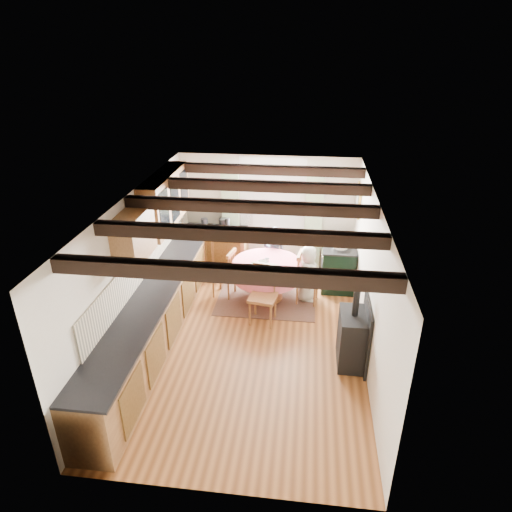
# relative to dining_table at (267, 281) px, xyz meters

# --- Properties ---
(floor) EXTENTS (3.60, 5.50, 0.00)m
(floor) POSITION_rel_dining_table_xyz_m (-0.14, -1.34, -0.38)
(floor) COLOR #A3602E
(floor) RESTS_ON ground
(ceiling) EXTENTS (3.60, 5.50, 0.00)m
(ceiling) POSITION_rel_dining_table_xyz_m (-0.14, -1.34, 2.02)
(ceiling) COLOR white
(ceiling) RESTS_ON ground
(wall_back) EXTENTS (3.60, 0.00, 2.40)m
(wall_back) POSITION_rel_dining_table_xyz_m (-0.14, 1.41, 0.82)
(wall_back) COLOR silver
(wall_back) RESTS_ON ground
(wall_front) EXTENTS (3.60, 0.00, 2.40)m
(wall_front) POSITION_rel_dining_table_xyz_m (-0.14, -4.09, 0.82)
(wall_front) COLOR silver
(wall_front) RESTS_ON ground
(wall_left) EXTENTS (0.00, 5.50, 2.40)m
(wall_left) POSITION_rel_dining_table_xyz_m (-1.94, -1.34, 0.82)
(wall_left) COLOR silver
(wall_left) RESTS_ON ground
(wall_right) EXTENTS (0.00, 5.50, 2.40)m
(wall_right) POSITION_rel_dining_table_xyz_m (1.66, -1.34, 0.82)
(wall_right) COLOR silver
(wall_right) RESTS_ON ground
(beam_a) EXTENTS (3.60, 0.16, 0.16)m
(beam_a) POSITION_rel_dining_table_xyz_m (-0.14, -3.34, 1.93)
(beam_a) COLOR black
(beam_a) RESTS_ON ceiling
(beam_b) EXTENTS (3.60, 0.16, 0.16)m
(beam_b) POSITION_rel_dining_table_xyz_m (-0.14, -2.34, 1.93)
(beam_b) COLOR black
(beam_b) RESTS_ON ceiling
(beam_c) EXTENTS (3.60, 0.16, 0.16)m
(beam_c) POSITION_rel_dining_table_xyz_m (-0.14, -1.34, 1.93)
(beam_c) COLOR black
(beam_c) RESTS_ON ceiling
(beam_d) EXTENTS (3.60, 0.16, 0.16)m
(beam_d) POSITION_rel_dining_table_xyz_m (-0.14, -0.34, 1.93)
(beam_d) COLOR black
(beam_d) RESTS_ON ceiling
(beam_e) EXTENTS (3.60, 0.16, 0.16)m
(beam_e) POSITION_rel_dining_table_xyz_m (-0.14, 0.66, 1.93)
(beam_e) COLOR black
(beam_e) RESTS_ON ceiling
(splash_left) EXTENTS (0.02, 4.50, 0.55)m
(splash_left) POSITION_rel_dining_table_xyz_m (-1.92, -1.04, 0.82)
(splash_left) COLOR beige
(splash_left) RESTS_ON wall_left
(splash_back) EXTENTS (1.40, 0.02, 0.55)m
(splash_back) POSITION_rel_dining_table_xyz_m (-1.14, 1.39, 0.82)
(splash_back) COLOR beige
(splash_back) RESTS_ON wall_back
(base_cabinet_left) EXTENTS (0.60, 5.30, 0.88)m
(base_cabinet_left) POSITION_rel_dining_table_xyz_m (-1.64, -1.34, 0.06)
(base_cabinet_left) COLOR olive
(base_cabinet_left) RESTS_ON floor
(base_cabinet_back) EXTENTS (1.30, 0.60, 0.88)m
(base_cabinet_back) POSITION_rel_dining_table_xyz_m (-1.19, 1.11, 0.06)
(base_cabinet_back) COLOR olive
(base_cabinet_back) RESTS_ON floor
(worktop_left) EXTENTS (0.64, 5.30, 0.04)m
(worktop_left) POSITION_rel_dining_table_xyz_m (-1.62, -1.34, 0.52)
(worktop_left) COLOR black
(worktop_left) RESTS_ON base_cabinet_left
(worktop_back) EXTENTS (1.30, 0.64, 0.04)m
(worktop_back) POSITION_rel_dining_table_xyz_m (-1.19, 1.09, 0.52)
(worktop_back) COLOR black
(worktop_back) RESTS_ON base_cabinet_back
(wall_cabinet_glass) EXTENTS (0.34, 1.80, 0.90)m
(wall_cabinet_glass) POSITION_rel_dining_table_xyz_m (-1.77, -0.14, 1.57)
(wall_cabinet_glass) COLOR olive
(wall_cabinet_glass) RESTS_ON wall_left
(wall_cabinet_solid) EXTENTS (0.34, 0.90, 0.70)m
(wall_cabinet_solid) POSITION_rel_dining_table_xyz_m (-1.77, -1.64, 1.52)
(wall_cabinet_solid) COLOR olive
(wall_cabinet_solid) RESTS_ON wall_left
(window_frame) EXTENTS (1.34, 0.03, 1.54)m
(window_frame) POSITION_rel_dining_table_xyz_m (-0.04, 1.39, 1.22)
(window_frame) COLOR white
(window_frame) RESTS_ON wall_back
(window_pane) EXTENTS (1.20, 0.01, 1.40)m
(window_pane) POSITION_rel_dining_table_xyz_m (-0.04, 1.40, 1.22)
(window_pane) COLOR white
(window_pane) RESTS_ON wall_back
(curtain_left) EXTENTS (0.35, 0.10, 2.10)m
(curtain_left) POSITION_rel_dining_table_xyz_m (-0.89, 1.31, 0.72)
(curtain_left) COLOR beige
(curtain_left) RESTS_ON wall_back
(curtain_right) EXTENTS (0.35, 0.10, 2.10)m
(curtain_right) POSITION_rel_dining_table_xyz_m (0.81, 1.31, 0.72)
(curtain_right) COLOR beige
(curtain_right) RESTS_ON wall_back
(curtain_rod) EXTENTS (2.00, 0.03, 0.03)m
(curtain_rod) POSITION_rel_dining_table_xyz_m (-0.04, 1.31, 1.82)
(curtain_rod) COLOR black
(curtain_rod) RESTS_ON wall_back
(wall_picture) EXTENTS (0.04, 0.50, 0.60)m
(wall_picture) POSITION_rel_dining_table_xyz_m (1.63, 0.96, 1.32)
(wall_picture) COLOR gold
(wall_picture) RESTS_ON wall_right
(wall_plate) EXTENTS (0.30, 0.02, 0.30)m
(wall_plate) POSITION_rel_dining_table_xyz_m (0.91, 1.38, 1.32)
(wall_plate) COLOR silver
(wall_plate) RESTS_ON wall_back
(rug) EXTENTS (1.84, 1.43, 0.01)m
(rug) POSITION_rel_dining_table_xyz_m (0.00, 0.00, -0.38)
(rug) COLOR brown
(rug) RESTS_ON floor
(dining_table) EXTENTS (1.27, 1.27, 0.77)m
(dining_table) POSITION_rel_dining_table_xyz_m (0.00, 0.00, 0.00)
(dining_table) COLOR #DC6381
(dining_table) RESTS_ON floor
(chair_near) EXTENTS (0.52, 0.53, 1.05)m
(chair_near) POSITION_rel_dining_table_xyz_m (0.01, -0.77, 0.14)
(chair_near) COLOR #925934
(chair_near) RESTS_ON floor
(chair_left) EXTENTS (0.50, 0.49, 0.94)m
(chair_left) POSITION_rel_dining_table_xyz_m (-0.82, 0.05, 0.09)
(chair_left) COLOR #925934
(chair_left) RESTS_ON floor
(chair_right) EXTENTS (0.50, 0.48, 0.99)m
(chair_right) POSITION_rel_dining_table_xyz_m (0.76, -0.00, 0.11)
(chair_right) COLOR #925934
(chair_right) RESTS_ON floor
(aga_range) EXTENTS (0.63, 0.97, 0.89)m
(aga_range) POSITION_rel_dining_table_xyz_m (1.33, 0.72, 0.06)
(aga_range) COLOR black
(aga_range) RESTS_ON floor
(cast_iron_stove) EXTENTS (0.40, 0.66, 1.32)m
(cast_iron_stove) POSITION_rel_dining_table_xyz_m (1.44, -1.69, 0.28)
(cast_iron_stove) COLOR black
(cast_iron_stove) RESTS_ON floor
(child_far) EXTENTS (0.44, 0.31, 1.16)m
(child_far) POSITION_rel_dining_table_xyz_m (0.07, 0.77, 0.20)
(child_far) COLOR #373F4E
(child_far) RESTS_ON floor
(child_right) EXTENTS (0.39, 0.56, 1.09)m
(child_right) POSITION_rel_dining_table_xyz_m (0.75, 0.08, 0.16)
(child_right) COLOR beige
(child_right) RESTS_ON floor
(bowl_a) EXTENTS (0.28, 0.28, 0.05)m
(bowl_a) POSITION_rel_dining_table_xyz_m (-0.07, -0.08, 0.41)
(bowl_a) COLOR silver
(bowl_a) RESTS_ON dining_table
(bowl_b) EXTENTS (0.26, 0.26, 0.06)m
(bowl_b) POSITION_rel_dining_table_xyz_m (-0.18, -0.21, 0.42)
(bowl_b) COLOR silver
(bowl_b) RESTS_ON dining_table
(cup) EXTENTS (0.13, 0.13, 0.09)m
(cup) POSITION_rel_dining_table_xyz_m (0.00, -0.02, 0.43)
(cup) COLOR silver
(cup) RESTS_ON dining_table
(canister_tall) EXTENTS (0.14, 0.14, 0.24)m
(canister_tall) POSITION_rel_dining_table_xyz_m (-1.39, 1.03, 0.66)
(canister_tall) COLOR #262628
(canister_tall) RESTS_ON worktop_back
(canister_wide) EXTENTS (0.18, 0.18, 0.20)m
(canister_wide) POSITION_rel_dining_table_xyz_m (-1.02, 1.17, 0.64)
(canister_wide) COLOR #262628
(canister_wide) RESTS_ON worktop_back
(canister_slim) EXTENTS (0.09, 0.09, 0.25)m
(canister_slim) POSITION_rel_dining_table_xyz_m (-0.92, 1.08, 0.66)
(canister_slim) COLOR #262628
(canister_slim) RESTS_ON worktop_back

